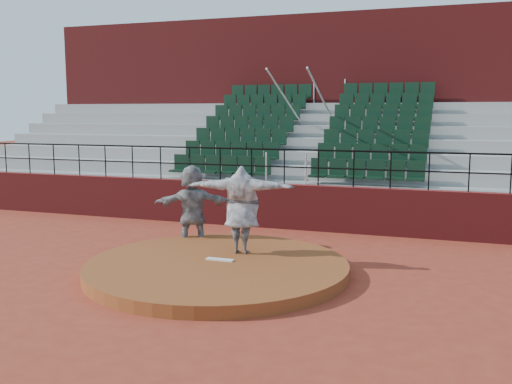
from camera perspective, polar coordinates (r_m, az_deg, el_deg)
ground at (r=12.12m, az=-3.90°, el=-8.14°), size 90.00×90.00×0.00m
pitchers_mound at (r=12.09m, az=-3.90°, el=-7.57°), size 5.50×5.50×0.25m
pitching_rubber at (r=12.18m, az=-3.63°, el=-6.76°), size 0.60×0.15×0.03m
boundary_wall at (r=16.59m, az=2.82°, el=-1.43°), size 24.00×0.30×1.30m
wall_railing at (r=16.42m, az=2.85°, el=3.33°), size 24.04×0.05×1.03m
seating_deck at (r=19.98m, az=5.76°, el=2.44°), size 24.00×5.97×4.63m
press_box_facade at (r=23.76m, az=8.06°, el=8.37°), size 24.00×3.00×7.10m
pitcher at (r=12.61m, az=-1.44°, el=-1.77°), size 2.46×0.93×1.95m
fielder at (r=14.39m, az=-6.37°, el=-1.37°), size 1.99×1.37×2.07m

